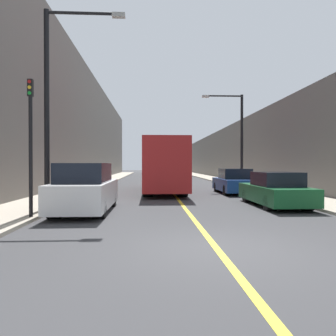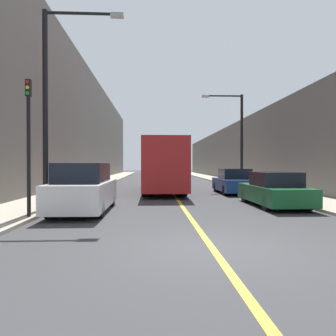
{
  "view_description": "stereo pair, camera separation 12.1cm",
  "coord_description": "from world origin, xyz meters",
  "px_view_note": "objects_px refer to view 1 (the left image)",
  "views": [
    {
      "loc": [
        -1.4,
        -6.89,
        1.79
      ],
      "look_at": [
        0.01,
        19.75,
        1.51
      ],
      "focal_mm": 35.0,
      "sensor_mm": 36.0,
      "label": 1
    },
    {
      "loc": [
        -1.28,
        -6.9,
        1.79
      ],
      "look_at": [
        0.01,
        19.75,
        1.51
      ],
      "focal_mm": 35.0,
      "sensor_mm": 36.0,
      "label": 2
    }
  ],
  "objects_px": {
    "car_right_mid": "(234,182)",
    "street_lamp_right": "(238,133)",
    "car_right_near": "(275,191)",
    "street_lamp_left": "(55,94)",
    "bus": "(163,165)",
    "traffic_light": "(31,142)",
    "parked_suv_left": "(86,189)"
  },
  "relations": [
    {
      "from": "car_right_mid",
      "to": "street_lamp_right",
      "type": "distance_m",
      "value": 5.42
    },
    {
      "from": "car_right_near",
      "to": "street_lamp_left",
      "type": "distance_m",
      "value": 9.84
    },
    {
      "from": "bus",
      "to": "traffic_light",
      "type": "relative_size",
      "value": 2.37
    },
    {
      "from": "street_lamp_right",
      "to": "traffic_light",
      "type": "bearing_deg",
      "value": -127.87
    },
    {
      "from": "parked_suv_left",
      "to": "car_right_near",
      "type": "height_order",
      "value": "parked_suv_left"
    },
    {
      "from": "street_lamp_left",
      "to": "parked_suv_left",
      "type": "bearing_deg",
      "value": -13.13
    },
    {
      "from": "bus",
      "to": "car_right_mid",
      "type": "relative_size",
      "value": 2.4
    },
    {
      "from": "parked_suv_left",
      "to": "street_lamp_left",
      "type": "height_order",
      "value": "street_lamp_left"
    },
    {
      "from": "car_right_near",
      "to": "street_lamp_left",
      "type": "relative_size",
      "value": 0.62
    },
    {
      "from": "car_right_near",
      "to": "bus",
      "type": "bearing_deg",
      "value": 120.09
    },
    {
      "from": "bus",
      "to": "car_right_near",
      "type": "relative_size",
      "value": 2.24
    },
    {
      "from": "car_right_near",
      "to": "street_lamp_left",
      "type": "xyz_separation_m",
      "value": [
        -9.01,
        -1.06,
        3.82
      ]
    },
    {
      "from": "car_right_near",
      "to": "street_lamp_right",
      "type": "height_order",
      "value": "street_lamp_right"
    },
    {
      "from": "car_right_near",
      "to": "parked_suv_left",
      "type": "bearing_deg",
      "value": -170.18
    },
    {
      "from": "street_lamp_left",
      "to": "street_lamp_right",
      "type": "height_order",
      "value": "street_lamp_left"
    },
    {
      "from": "bus",
      "to": "parked_suv_left",
      "type": "relative_size",
      "value": 2.13
    },
    {
      "from": "traffic_light",
      "to": "parked_suv_left",
      "type": "bearing_deg",
      "value": 50.09
    },
    {
      "from": "parked_suv_left",
      "to": "bus",
      "type": "bearing_deg",
      "value": 70.39
    },
    {
      "from": "parked_suv_left",
      "to": "street_lamp_left",
      "type": "bearing_deg",
      "value": 166.87
    },
    {
      "from": "bus",
      "to": "street_lamp_left",
      "type": "xyz_separation_m",
      "value": [
        -4.48,
        -8.87,
        2.73
      ]
    },
    {
      "from": "parked_suv_left",
      "to": "street_lamp_right",
      "type": "relative_size",
      "value": 0.72
    },
    {
      "from": "car_right_mid",
      "to": "street_lamp_left",
      "type": "distance_m",
      "value": 12.06
    },
    {
      "from": "bus",
      "to": "traffic_light",
      "type": "distance_m",
      "value": 11.83
    },
    {
      "from": "street_lamp_right",
      "to": "traffic_light",
      "type": "distance_m",
      "value": 16.86
    },
    {
      "from": "car_right_near",
      "to": "street_lamp_left",
      "type": "bearing_deg",
      "value": -173.27
    },
    {
      "from": "car_right_near",
      "to": "traffic_light",
      "type": "relative_size",
      "value": 1.06
    },
    {
      "from": "parked_suv_left",
      "to": "car_right_mid",
      "type": "distance_m",
      "value": 10.73
    },
    {
      "from": "street_lamp_left",
      "to": "bus",
      "type": "bearing_deg",
      "value": 63.2
    },
    {
      "from": "car_right_mid",
      "to": "street_lamp_left",
      "type": "xyz_separation_m",
      "value": [
        -8.83,
        -7.28,
        3.8
      ]
    },
    {
      "from": "street_lamp_left",
      "to": "street_lamp_right",
      "type": "bearing_deg",
      "value": 48.12
    },
    {
      "from": "car_right_mid",
      "to": "traffic_light",
      "type": "height_order",
      "value": "traffic_light"
    },
    {
      "from": "parked_suv_left",
      "to": "street_lamp_right",
      "type": "distance_m",
      "value": 14.95
    }
  ]
}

